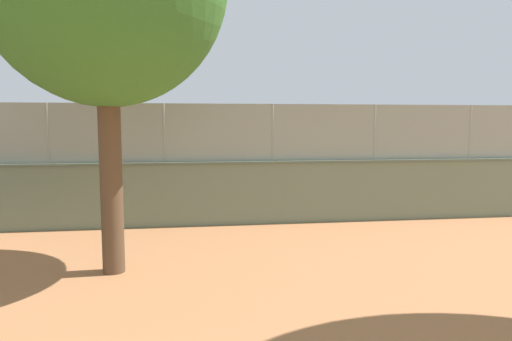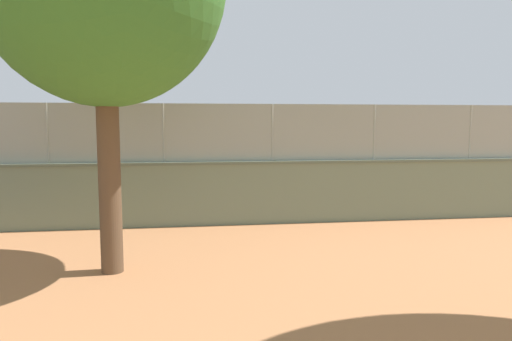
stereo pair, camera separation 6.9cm
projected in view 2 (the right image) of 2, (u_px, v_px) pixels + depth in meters
The scene contains 8 objects.
ground_plane at pixel (207, 181), 22.75m from camera, with size 260.00×260.00×0.00m, color #B27247.
perimeter_wall at pixel (323, 191), 13.34m from camera, with size 27.74×0.85×1.79m.
fence_panel_on_wall at pixel (324, 132), 13.16m from camera, with size 27.25×0.47×1.60m.
player_near_wall_returning at pixel (289, 181), 15.35m from camera, with size 1.16×0.72×1.58m.
player_baseline_waiting at pixel (112, 161), 22.97m from camera, with size 1.06×0.72×1.61m.
player_crossing_court at pixel (345, 176), 17.10m from camera, with size 1.23×0.70×1.52m.
sports_ball at pixel (304, 183), 14.03m from camera, with size 0.18×0.18×0.18m, color white.
courtside_bench at pixel (507, 195), 15.34m from camera, with size 1.61×0.40×0.87m.
Camera 2 is at (1.02, 22.68, 2.87)m, focal length 32.19 mm.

